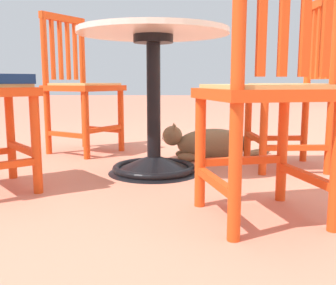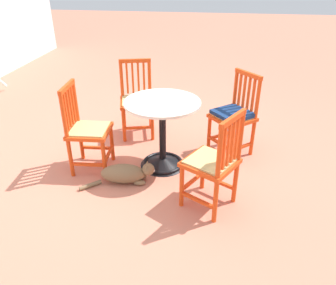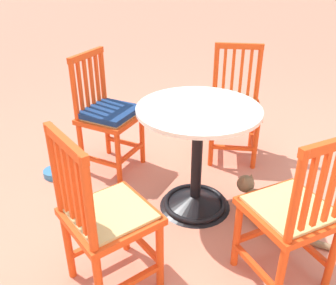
{
  "view_description": "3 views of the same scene",
  "coord_description": "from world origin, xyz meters",
  "px_view_note": "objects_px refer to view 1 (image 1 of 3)",
  "views": [
    {
      "loc": [
        1.98,
        0.11,
        0.47
      ],
      "look_at": [
        0.05,
        0.05,
        0.17
      ],
      "focal_mm": 41.83,
      "sensor_mm": 36.0,
      "label": 1
    },
    {
      "loc": [
        -3.03,
        -0.51,
        1.94
      ],
      "look_at": [
        -0.14,
        -0.1,
        0.34
      ],
      "focal_mm": 35.77,
      "sensor_mm": 36.0,
      "label": 2
    },
    {
      "loc": [
        0.94,
        1.82,
        1.59
      ],
      "look_at": [
        0.15,
        -0.09,
        0.5
      ],
      "focal_mm": 40.05,
      "sensor_mm": 36.0,
      "label": 3
    }
  ],
  "objects_px": {
    "cafe_table": "(154,119)",
    "orange_chair_at_corner": "(81,88)",
    "orange_chair_facing_out": "(293,89)",
    "tabby_cat": "(207,144)",
    "orange_chair_tucked_in": "(269,94)"
  },
  "relations": [
    {
      "from": "tabby_cat",
      "to": "orange_chair_facing_out",
      "type": "bearing_deg",
      "value": 65.02
    },
    {
      "from": "orange_chair_tucked_in",
      "to": "tabby_cat",
      "type": "distance_m",
      "value": 1.12
    },
    {
      "from": "cafe_table",
      "to": "orange_chair_at_corner",
      "type": "bearing_deg",
      "value": -138.66
    },
    {
      "from": "orange_chair_facing_out",
      "to": "orange_chair_at_corner",
      "type": "height_order",
      "value": "same"
    },
    {
      "from": "orange_chair_at_corner",
      "to": "tabby_cat",
      "type": "xyz_separation_m",
      "value": [
        0.24,
        0.83,
        -0.34
      ]
    },
    {
      "from": "cafe_table",
      "to": "orange_chair_facing_out",
      "type": "bearing_deg",
      "value": 101.65
    },
    {
      "from": "orange_chair_facing_out",
      "to": "orange_chair_tucked_in",
      "type": "distance_m",
      "value": 0.91
    },
    {
      "from": "orange_chair_tucked_in",
      "to": "cafe_table",
      "type": "bearing_deg",
      "value": -148.67
    },
    {
      "from": "cafe_table",
      "to": "orange_chair_at_corner",
      "type": "relative_size",
      "value": 0.83
    },
    {
      "from": "cafe_table",
      "to": "orange_chair_facing_out",
      "type": "xyz_separation_m",
      "value": [
        -0.15,
        0.75,
        0.15
      ]
    },
    {
      "from": "orange_chair_at_corner",
      "to": "cafe_table",
      "type": "bearing_deg",
      "value": 41.34
    },
    {
      "from": "cafe_table",
      "to": "orange_chair_tucked_in",
      "type": "xyz_separation_m",
      "value": [
        0.7,
        0.43,
        0.15
      ]
    },
    {
      "from": "tabby_cat",
      "to": "orange_chair_tucked_in",
      "type": "bearing_deg",
      "value": 6.83
    },
    {
      "from": "orange_chair_facing_out",
      "to": "tabby_cat",
      "type": "xyz_separation_m",
      "value": [
        -0.21,
        -0.45,
        -0.34
      ]
    },
    {
      "from": "orange_chair_tucked_in",
      "to": "tabby_cat",
      "type": "relative_size",
      "value": 1.29
    }
  ]
}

